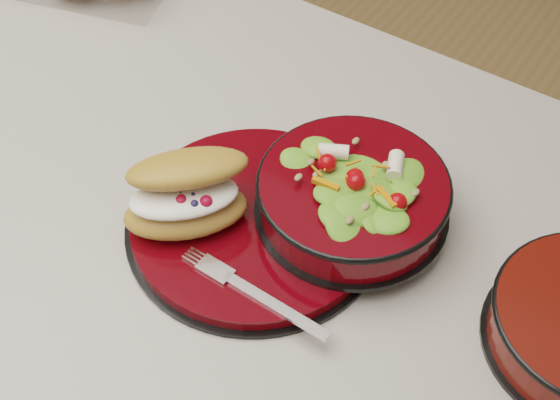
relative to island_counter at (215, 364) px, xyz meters
The scene contains 5 objects.
island_counter is the anchor object (origin of this frame).
dinner_plate 0.47m from the island_counter, 10.99° to the right, with size 0.29×0.29×0.02m.
salad_bowl 0.54m from the island_counter, 12.87° to the left, with size 0.21×0.21×0.09m.
croissant 0.51m from the island_counter, 51.09° to the right, with size 0.15×0.16×0.08m.
fork 0.51m from the island_counter, 31.87° to the right, with size 0.16×0.02×0.00m.
Camera 1 is at (0.43, -0.46, 1.58)m, focal length 50.00 mm.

